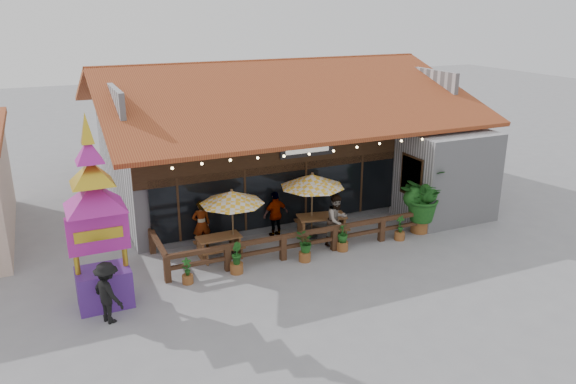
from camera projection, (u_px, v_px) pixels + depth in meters
name	position (u px, v px, depth m)	size (l,w,h in m)	color
ground	(339.00, 242.00, 20.81)	(100.00, 100.00, 0.00)	gray
restaurant_building	(276.00, 145.00, 25.93)	(15.50, 14.73, 6.09)	#B1B0B5
patio_railing	(287.00, 240.00, 19.51)	(10.00, 2.60, 0.92)	#432818
umbrella_left	(232.00, 197.00, 19.22)	(2.97, 2.97, 2.41)	brown
umbrella_right	(312.00, 181.00, 20.57)	(2.60, 2.60, 2.57)	brown
picnic_table_left	(219.00, 243.00, 19.57)	(1.53, 1.33, 0.73)	brown
picnic_table_right	(322.00, 223.00, 21.14)	(2.06, 1.87, 0.86)	brown
thai_sign_tower	(94.00, 201.00, 15.48)	(2.29, 2.29, 6.13)	#4B227D
tropical_plant	(422.00, 197.00, 21.34)	(2.40, 2.41, 2.52)	brown
diner_a	(201.00, 224.00, 20.11)	(0.66, 0.43, 1.80)	#342210
diner_b	(337.00, 220.00, 20.36)	(0.93, 0.73, 1.92)	#342210
diner_c	(276.00, 214.00, 21.12)	(1.04, 0.43, 1.77)	#342210
pedestrian	(108.00, 293.00, 15.35)	(1.15, 0.66, 1.79)	black
planter_a	(187.00, 273.00, 17.65)	(0.35, 0.35, 0.87)	brown
planter_b	(236.00, 260.00, 18.30)	(0.43, 0.43, 1.06)	brown
planter_c	(305.00, 246.00, 19.13)	(0.74, 0.68, 1.02)	brown
planter_d	(343.00, 238.00, 19.99)	(0.54, 0.54, 1.01)	brown
planter_e	(400.00, 230.00, 20.94)	(0.39, 0.39, 0.95)	brown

